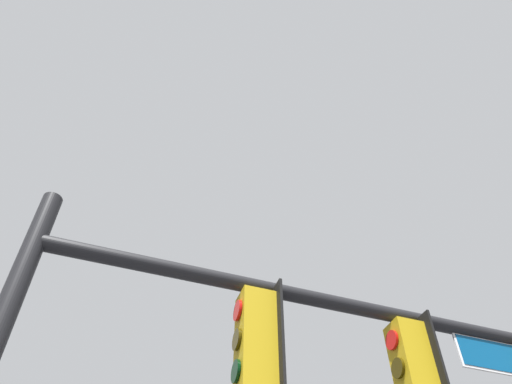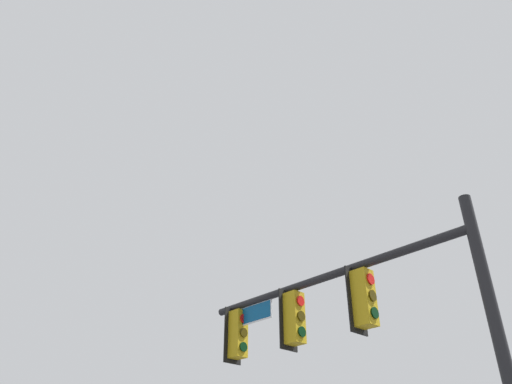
# 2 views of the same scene
# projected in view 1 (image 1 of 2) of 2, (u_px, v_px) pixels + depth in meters

# --- Properties ---
(signal_pole_near) EXTENTS (6.63, 1.30, 5.79)m
(signal_pole_near) POSITION_uv_depth(u_px,v_px,m) (317.00, 379.00, 4.92)
(signal_pole_near) COLOR black
(signal_pole_near) RESTS_ON ground_plane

